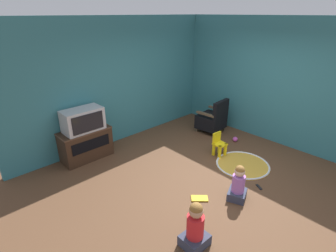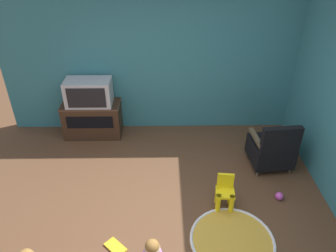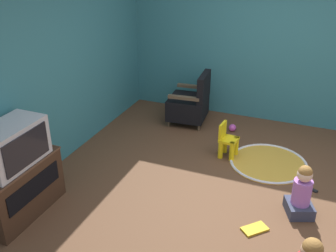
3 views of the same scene
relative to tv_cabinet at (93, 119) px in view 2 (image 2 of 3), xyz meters
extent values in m
plane|color=brown|center=(1.46, -2.20, -0.33)|extent=(30.00, 30.00, 0.00)
cube|color=teal|center=(1.09, 0.32, 1.07)|extent=(5.27, 0.12, 2.80)
cube|color=#382316|center=(0.00, 0.00, -0.01)|extent=(1.02, 0.48, 0.64)
cube|color=#503626|center=(0.00, 0.00, 0.30)|extent=(1.04, 0.48, 0.02)
cube|color=black|center=(0.00, -0.24, 0.07)|extent=(0.81, 0.01, 0.23)
cube|color=#B7B7BC|center=(0.00, -0.01, 0.54)|extent=(0.79, 0.42, 0.46)
cube|color=black|center=(0.00, -0.23, 0.54)|extent=(0.65, 0.02, 0.36)
cylinder|color=brown|center=(3.24, -0.66, -0.28)|extent=(0.04, 0.04, 0.10)
cylinder|color=brown|center=(2.71, -0.71, -0.28)|extent=(0.04, 0.04, 0.10)
cylinder|color=brown|center=(3.28, -1.18, -0.28)|extent=(0.04, 0.04, 0.10)
cylinder|color=brown|center=(2.76, -1.22, -0.28)|extent=(0.04, 0.04, 0.10)
cube|color=black|center=(3.00, -0.94, -0.06)|extent=(0.67, 0.65, 0.34)
cube|color=black|center=(3.02, -1.20, 0.33)|extent=(0.59, 0.15, 0.43)
cube|color=brown|center=(3.27, -0.92, 0.21)|extent=(0.11, 0.52, 0.05)
cube|color=brown|center=(2.72, -0.97, 0.21)|extent=(0.11, 0.52, 0.05)
cylinder|color=yellow|center=(2.03, -1.94, -0.19)|extent=(0.07, 0.07, 0.29)
cylinder|color=yellow|center=(2.21, -1.96, -0.19)|extent=(0.07, 0.07, 0.29)
cylinder|color=yellow|center=(2.04, -1.78, -0.19)|extent=(0.07, 0.07, 0.29)
cylinder|color=yellow|center=(2.22, -1.79, -0.19)|extent=(0.07, 0.07, 0.29)
cube|color=yellow|center=(2.12, -1.87, -0.07)|extent=(0.27, 0.26, 0.04)
cube|color=yellow|center=(2.13, -1.77, 0.06)|extent=(0.23, 0.06, 0.22)
cylinder|color=gold|center=(2.14, -2.44, -0.33)|extent=(1.07, 1.07, 0.01)
torus|color=silver|center=(2.14, -2.44, -0.32)|extent=(1.07, 1.07, 0.04)
sphere|color=beige|center=(1.17, -2.94, 0.19)|extent=(0.17, 0.17, 0.17)
sphere|color=olive|center=(1.17, -2.94, 0.21)|extent=(0.16, 0.16, 0.16)
sphere|color=#CC4CB2|center=(2.94, -1.74, -0.27)|extent=(0.12, 0.12, 0.12)
cube|color=gold|center=(0.69, -2.53, -0.32)|extent=(0.31, 0.30, 0.02)
camera|label=1|loc=(-2.09, -4.72, 2.52)|focal=28.00mm
camera|label=2|loc=(1.30, -5.12, 3.08)|focal=35.00mm
camera|label=3|loc=(-2.73, -2.91, 2.52)|focal=42.00mm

